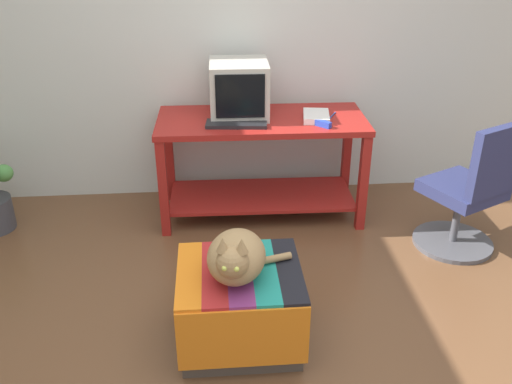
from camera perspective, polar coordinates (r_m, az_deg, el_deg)
The scene contains 11 objects.
ground_plane at distance 2.84m, azimuth -0.20°, elevation -18.00°, with size 14.00×14.00×0.00m, color brown.
back_wall at distance 4.12m, azimuth -2.58°, elevation 17.04°, with size 8.00×0.10×2.60m, color silver.
desk at distance 3.92m, azimuth 0.56°, elevation 4.36°, with size 1.44×0.65×0.73m.
tv_monitor at distance 3.85m, azimuth -1.74°, elevation 10.46°, with size 0.40×0.42×0.37m.
keyboard at distance 3.69m, azimuth -1.96°, elevation 6.99°, with size 0.40×0.15×0.02m, color black.
book at distance 3.83m, azimuth 6.19°, elevation 7.71°, with size 0.17×0.25×0.04m, color white.
ottoman_with_blanket at distance 2.87m, azimuth -1.65°, elevation -11.60°, with size 0.61×0.57×0.43m.
cat at distance 2.63m, azimuth -2.03°, elevation -6.67°, with size 0.45×0.43×0.30m.
office_chair at distance 3.77m, azimuth 20.95°, elevation -0.39°, with size 0.56×0.56×0.89m.
stapler at distance 3.69m, azimuth 6.90°, elevation 6.94°, with size 0.04×0.11×0.04m, color #2342B7.
pen at distance 3.91m, azimuth 7.83°, elevation 7.78°, with size 0.01×0.01×0.14m, color #2351B2.
Camera 1 is at (-0.15, -2.00, 2.00)m, focal length 39.05 mm.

